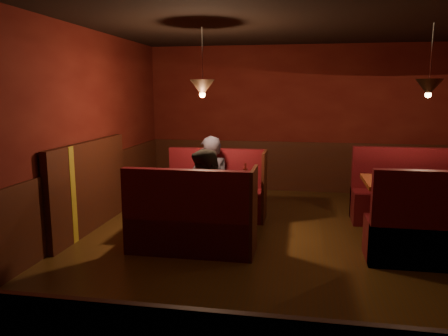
% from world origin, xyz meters
% --- Properties ---
extents(room, '(6.02, 7.02, 2.92)m').
position_xyz_m(room, '(-0.28, 0.05, 1.05)').
color(room, '#513110').
rests_on(room, ground).
extents(main_table, '(1.46, 0.88, 1.02)m').
position_xyz_m(main_table, '(-1.26, 0.56, 0.60)').
color(main_table, maroon).
rests_on(main_table, ground).
extents(main_bench_far, '(1.60, 0.57, 1.09)m').
position_xyz_m(main_bench_far, '(-1.24, 1.39, 0.35)').
color(main_bench_far, '#3F100F').
rests_on(main_bench_far, ground).
extents(main_bench_near, '(1.60, 0.57, 1.09)m').
position_xyz_m(main_bench_near, '(-1.24, -0.26, 0.35)').
color(main_bench_near, '#3F100F').
rests_on(main_bench_near, ground).
extents(second_table, '(1.46, 0.93, 0.82)m').
position_xyz_m(second_table, '(1.66, 0.73, 0.61)').
color(second_table, maroon).
rests_on(second_table, ground).
extents(second_bench_far, '(1.61, 0.60, 1.15)m').
position_xyz_m(second_bench_far, '(1.70, 1.60, 0.37)').
color(second_bench_far, '#3F100F').
rests_on(second_bench_far, ground).
extents(second_bench_near, '(1.61, 0.60, 1.15)m').
position_xyz_m(second_bench_near, '(1.70, -0.14, 0.37)').
color(second_bench_near, '#3F100F').
rests_on(second_bench_near, ground).
extents(diner_a, '(0.70, 0.56, 1.68)m').
position_xyz_m(diner_a, '(-1.31, 1.22, 0.84)').
color(diner_a, '#2C2A35').
rests_on(diner_a, ground).
extents(diner_b, '(0.94, 0.82, 1.63)m').
position_xyz_m(diner_b, '(-1.09, 0.01, 0.81)').
color(diner_b, black).
rests_on(diner_b, ground).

